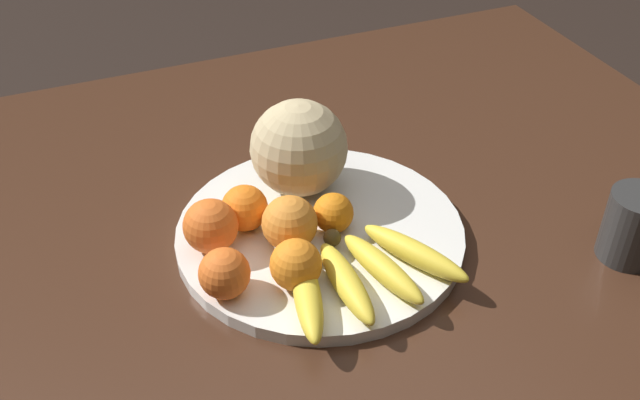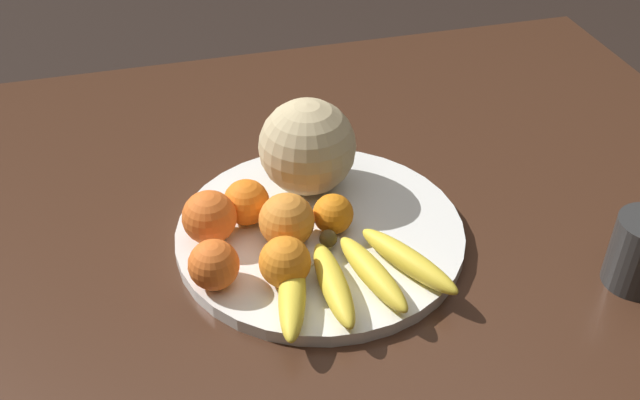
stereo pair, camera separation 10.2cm
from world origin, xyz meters
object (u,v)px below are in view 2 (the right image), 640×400
Objects in this scene: orange_front_left at (209,217)px; orange_top_small at (333,214)px; orange_front_right at (287,221)px; orange_mid_center at (214,265)px; kitchen_table at (274,265)px; fruit_bowl at (320,233)px; melon at (307,147)px; orange_back_right at (285,262)px; orange_back_left at (246,201)px; produce_tag at (311,251)px; banana_bunch at (350,277)px.

orange_top_small is at bearing -8.69° from orange_front_left.
orange_front_right is 0.12m from orange_mid_center.
kitchen_table is 24.05× the size of orange_mid_center.
fruit_bowl is 0.13m from melon.
orange_back_right is at bearing -112.13° from melon.
orange_back_right is (-0.01, -0.14, 0.13)m from kitchen_table.
orange_mid_center is 1.00× the size of orange_back_left.
kitchen_table is 0.19m from melon.
produce_tag is at bearing -102.80° from melon.
melon is 0.57× the size of banana_bunch.
kitchen_table is 0.19m from orange_back_right.
orange_back_right is at bearing -104.69° from orange_front_right.
orange_front_left is 1.14× the size of orange_back_left.
orange_front_left is at bearing 173.28° from fruit_bowl.
banana_bunch is 3.78× the size of orange_mid_center.
orange_back_right reaches higher than fruit_bowl.
melon is at bearing 27.62° from orange_front_left.
orange_top_small is (0.01, -0.11, -0.04)m from melon.
orange_front_right is 0.85× the size of produce_tag.
orange_back_left reaches higher than produce_tag.
produce_tag is at bearing -165.13° from banana_bunch.
fruit_bowl is 5.34× the size of orange_front_right.
fruit_bowl is 0.12m from orange_back_right.
melon is at bearing 63.47° from orange_front_right.
orange_back_right is (0.09, -0.02, 0.00)m from orange_mid_center.
banana_bunch is at bearing -90.42° from melon.
orange_mid_center is at bearing -159.50° from orange_top_small.
banana_bunch is at bearing -87.17° from fruit_bowl.
kitchen_table is 0.21m from banana_bunch.
melon is 0.12m from orange_top_small.
kitchen_table is 23.58× the size of orange_back_right.
orange_front_right is (-0.06, 0.11, 0.02)m from banana_bunch.
melon reaches higher than fruit_bowl.
orange_top_small reaches higher than fruit_bowl.
banana_bunch is 3.80× the size of orange_back_left.
fruit_bowl is 0.13m from banana_bunch.
produce_tag is at bearing -119.60° from fruit_bowl.
fruit_bowl is 0.18m from orange_mid_center.
melon is (0.07, 0.06, 0.17)m from kitchen_table.
orange_back_left is (-0.10, -0.06, -0.04)m from melon.
orange_mid_center is at bearing -152.42° from orange_front_right.
banana_bunch is 3.71× the size of orange_back_right.
orange_front_right is at bearing -172.14° from orange_top_small.
orange_back_left is at bearing 61.86° from orange_mid_center.
orange_back_left is at bearing 26.46° from orange_front_left.
orange_front_right is (-0.06, -0.12, -0.03)m from melon.
orange_back_right is (0.08, -0.11, -0.00)m from orange_front_left.
banana_bunch is at bearing -95.19° from orange_top_small.
fruit_bowl is 0.11m from orange_back_left.
orange_front_right is (0.01, -0.06, 0.13)m from kitchen_table.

